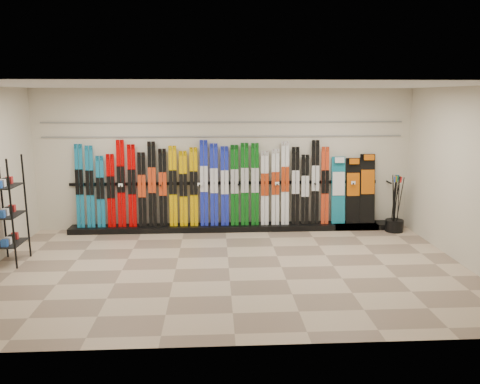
{
  "coord_description": "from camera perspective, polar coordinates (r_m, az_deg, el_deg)",
  "views": [
    {
      "loc": [
        -0.22,
        -7.43,
        2.83
      ],
      "look_at": [
        0.24,
        1.0,
        1.1
      ],
      "focal_mm": 35.0,
      "sensor_mm": 36.0,
      "label": 1
    }
  ],
  "objects": [
    {
      "name": "ski_rack_base",
      "position": [
        10.11,
        -0.5,
        -4.33
      ],
      "size": [
        8.0,
        0.4,
        0.12
      ],
      "primitive_type": "cube",
      "color": "black",
      "rests_on": "floor"
    },
    {
      "name": "accessory_rack",
      "position": [
        8.87,
        -26.51,
        -2.05
      ],
      "size": [
        0.4,
        0.6,
        1.85
      ],
      "primitive_type": "cube",
      "color": "black",
      "rests_on": "floor"
    },
    {
      "name": "skis",
      "position": [
        9.93,
        -4.4,
        0.71
      ],
      "size": [
        5.36,
        0.2,
        1.83
      ],
      "color": "#146E97",
      "rests_on": "ski_rack_base"
    },
    {
      "name": "slatwall_rail_0",
      "position": [
        9.95,
        -1.88,
        6.79
      ],
      "size": [
        7.6,
        0.02,
        0.03
      ],
      "primitive_type": "cube",
      "color": "gray",
      "rests_on": "back_wall"
    },
    {
      "name": "pole_bin",
      "position": [
        10.53,
        18.29,
        -3.91
      ],
      "size": [
        0.38,
        0.38,
        0.25
      ],
      "primitive_type": "cylinder",
      "color": "black",
      "rests_on": "floor"
    },
    {
      "name": "snowboards",
      "position": [
        10.43,
        13.67,
        0.26
      ],
      "size": [
        0.95,
        0.23,
        1.49
      ],
      "color": "#14728C",
      "rests_on": "ski_rack_base"
    },
    {
      "name": "floor",
      "position": [
        7.96,
        -1.37,
        -9.26
      ],
      "size": [
        8.0,
        8.0,
        0.0
      ],
      "primitive_type": "plane",
      "color": "#876F5D",
      "rests_on": "ground"
    },
    {
      "name": "right_wall",
      "position": [
        8.65,
        26.12,
        1.54
      ],
      "size": [
        0.0,
        5.0,
        5.0
      ],
      "primitive_type": "plane",
      "rotation": [
        1.57,
        0.0,
        -1.57
      ],
      "color": "beige",
      "rests_on": "floor"
    },
    {
      "name": "ski_poles",
      "position": [
        10.42,
        18.38,
        -1.32
      ],
      "size": [
        0.24,
        0.35,
        1.18
      ],
      "color": "black",
      "rests_on": "pole_bin"
    },
    {
      "name": "ceiling",
      "position": [
        7.44,
        -1.48,
        12.88
      ],
      "size": [
        8.0,
        8.0,
        0.0
      ],
      "primitive_type": "plane",
      "rotation": [
        3.14,
        0.0,
        0.0
      ],
      "color": "silver",
      "rests_on": "back_wall"
    },
    {
      "name": "back_wall",
      "position": [
        10.02,
        -1.86,
        3.95
      ],
      "size": [
        8.0,
        0.0,
        8.0
      ],
      "primitive_type": "plane",
      "rotation": [
        1.57,
        0.0,
        0.0
      ],
      "color": "beige",
      "rests_on": "floor"
    },
    {
      "name": "slatwall_rail_1",
      "position": [
        9.93,
        -1.89,
        8.51
      ],
      "size": [
        7.6,
        0.02,
        0.03
      ],
      "primitive_type": "cube",
      "color": "gray",
      "rests_on": "back_wall"
    }
  ]
}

